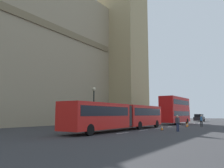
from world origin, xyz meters
name	(u,v)px	position (x,y,z in m)	size (l,w,h in m)	color
ground_plane	(169,127)	(0.00, 0.00, 0.00)	(160.00, 160.00, 0.00)	#333335
lane_centre_marking	(180,125)	(5.28, 0.00, 0.00)	(39.00, 0.16, 0.01)	silver
articulated_bus	(122,115)	(-9.89, 1.99, 1.75)	(17.92, 2.54, 2.90)	red
double_decker_bus	(175,109)	(9.55, 2.00, 2.71)	(10.35, 2.54, 4.90)	red
sedan_lead	(199,118)	(27.31, 1.80, 0.91)	(4.40, 1.86, 1.85)	black
traffic_cone_west	(162,128)	(-7.19, -1.74, 0.28)	(0.36, 0.36, 0.58)	black
traffic_cone_middle	(187,125)	(1.11, -2.30, 0.28)	(0.36, 0.36, 0.58)	black
traffic_cone_east	(188,124)	(3.73, -1.69, 0.28)	(0.36, 0.36, 0.58)	black
street_lamp	(94,104)	(-9.26, 6.50, 3.06)	(0.44, 0.44, 5.27)	black
pedestrian_near_cones	(178,123)	(-8.14, -3.86, 0.91)	(0.36, 0.46, 1.69)	#262D4C
pedestrian_by_kerb	(201,120)	(2.68, -3.96, 0.91)	(0.44, 0.36, 1.69)	#333333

